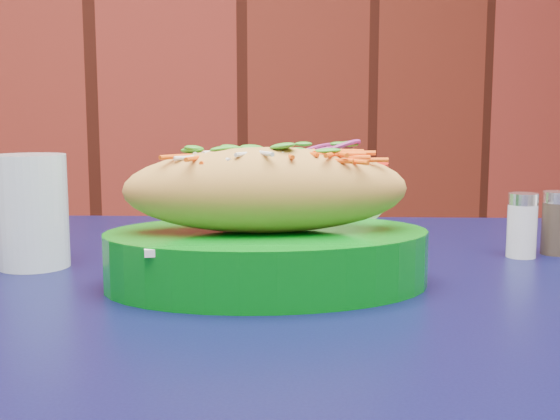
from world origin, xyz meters
name	(u,v)px	position (x,y,z in m)	size (l,w,h in m)	color
cafe_table	(287,375)	(-0.34, 1.71, 0.66)	(1.04, 1.04, 0.75)	black
banh_mi_basket	(267,229)	(-0.36, 1.70, 0.80)	(0.32, 0.25, 0.13)	#036C10
salad_plate	(322,202)	(-0.22, 1.88, 0.80)	(0.24, 0.24, 0.12)	white
water_glass	(32,211)	(-0.55, 1.85, 0.81)	(0.07, 0.07, 0.11)	silver
salt_shaker	(522,225)	(-0.06, 1.73, 0.78)	(0.03, 0.03, 0.07)	white
pepper_shaker	(556,223)	(-0.02, 1.73, 0.78)	(0.03, 0.03, 0.07)	#3F3326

